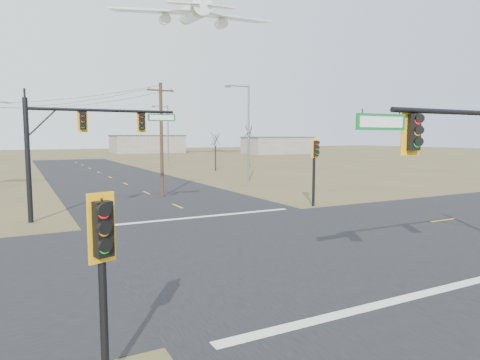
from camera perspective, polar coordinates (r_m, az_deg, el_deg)
name	(u,v)px	position (r m, az deg, el deg)	size (l,w,h in m)	color
ground	(266,245)	(19.57, 3.55, -8.62)	(320.00, 320.00, 0.00)	brown
road_ew	(266,245)	(19.57, 3.55, -8.59)	(160.00, 14.00, 0.02)	black
road_ns	(266,245)	(19.57, 3.55, -8.58)	(14.00, 160.00, 0.02)	black
stop_bar_near	(397,300)	(14.01, 20.23, -14.80)	(12.00, 0.40, 0.01)	silver
stop_bar_far	(202,217)	(26.12, -5.04, -4.89)	(12.00, 0.40, 0.01)	silver
mast_arm_far	(83,133)	(26.99, -20.21, 5.91)	(8.84, 0.45, 7.03)	black
pedestal_signal_ne	(315,157)	(30.10, 10.00, 2.98)	(0.68, 0.60, 4.77)	black
pedestal_signal_sw	(103,244)	(8.56, -17.84, -8.11)	(0.66, 0.56, 3.86)	black
utility_pole_near	(161,138)	(34.69, -10.43, 5.50)	(2.22, 0.30, 9.08)	#42311C
streetlight_a	(247,128)	(46.14, 0.90, 6.99)	(2.88, 0.29, 10.35)	slate
streetlight_b	(167,132)	(70.45, -9.74, 6.29)	(2.76, 0.44, 9.86)	slate
bare_tree_c	(215,139)	(60.71, -3.30, 5.52)	(3.18, 3.18, 5.81)	black
bare_tree_d	(249,131)	(67.46, 1.18, 6.59)	(3.37, 3.37, 7.16)	black
warehouse_mid	(147,144)	(130.94, -12.28, 4.67)	(20.00, 12.00, 5.00)	#9A9489
warehouse_right	(277,146)	(120.22, 4.99, 4.56)	(18.00, 10.00, 4.50)	#9A9489
jet_airliner	(193,12)	(99.92, -6.26, 21.36)	(26.35, 27.25, 14.59)	white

